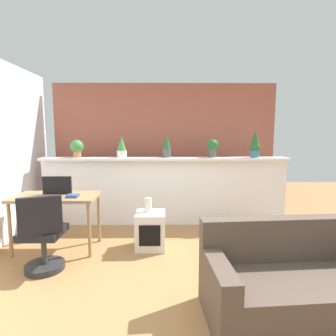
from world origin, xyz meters
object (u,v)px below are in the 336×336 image
object	(u,v)px
couch	(296,285)
office_chair	(43,239)
potted_plant_2	(167,146)
potted_plant_3	(213,147)
side_cube_shelf	(151,230)
tv_monitor	(57,185)
book_on_desk	(73,196)
potted_plant_0	(77,148)
potted_plant_1	(122,147)
desk	(56,202)
vase_on_shelf	(148,205)
potted_plant_4	(255,144)

from	to	relation	value
couch	office_chair	bearing A→B (deg)	163.00
potted_plant_2	potted_plant_3	bearing A→B (deg)	0.04
potted_plant_2	side_cube_shelf	size ratio (longest dim) A/B	0.80
tv_monitor	couch	world-z (taller)	tv_monitor
book_on_desk	tv_monitor	bearing A→B (deg)	145.14
potted_plant_0	tv_monitor	size ratio (longest dim) A/B	0.77
potted_plant_1	potted_plant_2	distance (m)	0.76
book_on_desk	side_cube_shelf	bearing A→B (deg)	7.51
potted_plant_3	desk	bearing A→B (deg)	-155.73
office_chair	vase_on_shelf	world-z (taller)	office_chair
potted_plant_1	potted_plant_2	world-z (taller)	potted_plant_2
potted_plant_0	potted_plant_3	distance (m)	2.29
potted_plant_1	couch	size ratio (longest dim) A/B	0.23
desk	potted_plant_3	bearing A→B (deg)	24.27
office_chair	book_on_desk	size ratio (longest dim) A/B	6.38
office_chair	vase_on_shelf	distance (m)	1.36
side_cube_shelf	potted_plant_0	bearing A→B (deg)	142.61
potted_plant_1	side_cube_shelf	size ratio (longest dim) A/B	0.74
potted_plant_4	vase_on_shelf	distance (m)	2.13
potted_plant_1	potted_plant_3	size ratio (longest dim) A/B	1.20
book_on_desk	potted_plant_4	bearing A→B (deg)	22.05
potted_plant_4	book_on_desk	xyz separation A→B (m)	(-2.72, -1.10, -0.62)
potted_plant_2	potted_plant_3	distance (m)	0.78
potted_plant_2	vase_on_shelf	xyz separation A→B (m)	(-0.26, -0.94, -0.77)
potted_plant_1	potted_plant_4	bearing A→B (deg)	-1.10
potted_plant_0	tv_monitor	bearing A→B (deg)	-89.35
side_cube_shelf	couch	world-z (taller)	couch
potted_plant_2	potted_plant_4	world-z (taller)	potted_plant_4
book_on_desk	couch	size ratio (longest dim) A/B	0.09
tv_monitor	office_chair	distance (m)	0.86
desk	potted_plant_4	bearing A→B (deg)	18.42
office_chair	side_cube_shelf	distance (m)	1.35
book_on_desk	desk	bearing A→B (deg)	157.32
potted_plant_3	couch	xyz separation A→B (m)	(0.32, -2.41, -1.06)
potted_plant_4	couch	xyz separation A→B (m)	(-0.39, -2.38, -1.11)
desk	side_cube_shelf	size ratio (longest dim) A/B	2.20
side_cube_shelf	couch	bearing A→B (deg)	-46.76
tv_monitor	couch	distance (m)	3.04
potted_plant_2	potted_plant_0	bearing A→B (deg)	-179.30
potted_plant_1	potted_plant_3	distance (m)	1.54
potted_plant_0	potted_plant_1	xyz separation A→B (m)	(0.75, 0.03, 0.01)
desk	office_chair	distance (m)	0.69
potted_plant_4	desk	world-z (taller)	potted_plant_4
potted_plant_4	couch	bearing A→B (deg)	-99.25
potted_plant_0	desk	size ratio (longest dim) A/B	0.27
couch	vase_on_shelf	bearing A→B (deg)	132.85
vase_on_shelf	couch	distance (m)	2.02
potted_plant_0	potted_plant_4	bearing A→B (deg)	-0.23
potted_plant_3	desk	xyz separation A→B (m)	(-2.27, -1.02, -0.68)
vase_on_shelf	book_on_desk	world-z (taller)	book_on_desk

